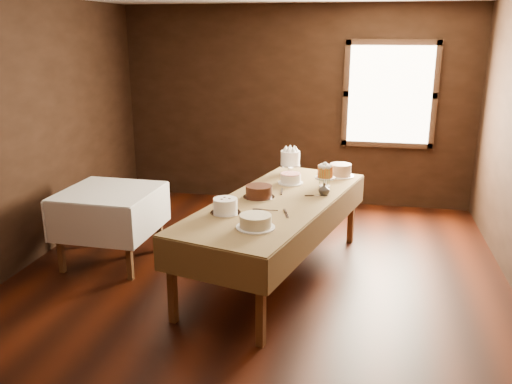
% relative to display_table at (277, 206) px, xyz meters
% --- Properties ---
extents(floor, '(5.00, 6.00, 0.01)m').
position_rel_display_table_xyz_m(floor, '(-0.17, -0.39, -0.76)').
color(floor, black).
rests_on(floor, ground).
extents(wall_back, '(5.00, 0.02, 2.80)m').
position_rel_display_table_xyz_m(wall_back, '(-0.17, 2.61, 0.64)').
color(wall_back, black).
rests_on(wall_back, ground).
extents(wall_front, '(5.00, 0.02, 2.80)m').
position_rel_display_table_xyz_m(wall_front, '(-0.17, -3.39, 0.64)').
color(wall_front, black).
rests_on(wall_front, ground).
extents(wall_left, '(0.02, 6.00, 2.80)m').
position_rel_display_table_xyz_m(wall_left, '(-2.67, -0.39, 0.64)').
color(wall_left, black).
rests_on(wall_left, ground).
extents(window, '(1.10, 0.05, 1.30)m').
position_rel_display_table_xyz_m(window, '(1.13, 2.55, 0.84)').
color(window, '#FFEABF').
rests_on(window, wall_back).
extents(display_table, '(1.67, 2.83, 0.82)m').
position_rel_display_table_xyz_m(display_table, '(0.00, 0.00, 0.00)').
color(display_table, '#52321B').
rests_on(display_table, ground).
extents(side_table, '(0.98, 0.98, 0.81)m').
position_rel_display_table_xyz_m(side_table, '(-1.81, 0.01, -0.05)').
color(side_table, '#52321B').
rests_on(side_table, ground).
extents(cake_meringue, '(0.29, 0.29, 0.28)m').
position_rel_display_table_xyz_m(cake_meringue, '(-0.01, 1.04, 0.19)').
color(cake_meringue, silver).
rests_on(cake_meringue, display_table).
extents(cake_speckled, '(0.34, 0.34, 0.15)m').
position_rel_display_table_xyz_m(cake_speckled, '(0.57, 1.04, 0.13)').
color(cake_speckled, white).
rests_on(cake_speckled, display_table).
extents(cake_lattice, '(0.28, 0.28, 0.11)m').
position_rel_display_table_xyz_m(cake_lattice, '(0.05, 0.63, 0.11)').
color(cake_lattice, white).
rests_on(cake_lattice, display_table).
extents(cake_caramel, '(0.22, 0.22, 0.25)m').
position_rel_display_table_xyz_m(cake_caramel, '(0.43, 0.54, 0.17)').
color(cake_caramel, white).
rests_on(cake_caramel, display_table).
extents(cake_chocolate, '(0.37, 0.37, 0.13)m').
position_rel_display_table_xyz_m(cake_chocolate, '(-0.19, 0.04, 0.12)').
color(cake_chocolate, silver).
rests_on(cake_chocolate, display_table).
extents(cake_swirl, '(0.28, 0.28, 0.14)m').
position_rel_display_table_xyz_m(cake_swirl, '(-0.39, -0.50, 0.13)').
color(cake_swirl, silver).
rests_on(cake_swirl, display_table).
extents(cake_cream, '(0.36, 0.36, 0.12)m').
position_rel_display_table_xyz_m(cake_cream, '(-0.05, -0.82, 0.12)').
color(cake_cream, white).
rests_on(cake_cream, display_table).
extents(cake_server_a, '(0.24, 0.04, 0.01)m').
position_rel_display_table_xyz_m(cake_server_a, '(-0.01, -0.34, 0.07)').
color(cake_server_a, silver).
rests_on(cake_server_a, display_table).
extents(cake_server_b, '(0.09, 0.24, 0.01)m').
position_rel_display_table_xyz_m(cake_server_b, '(0.17, -0.45, 0.07)').
color(cake_server_b, silver).
rests_on(cake_server_b, display_table).
extents(cake_server_c, '(0.05, 0.24, 0.01)m').
position_rel_display_table_xyz_m(cake_server_c, '(0.00, 0.33, 0.07)').
color(cake_server_c, silver).
rests_on(cake_server_c, display_table).
extents(cake_server_d, '(0.24, 0.08, 0.01)m').
position_rel_display_table_xyz_m(cake_server_d, '(0.42, 0.22, 0.07)').
color(cake_server_d, silver).
rests_on(cake_server_d, display_table).
extents(flower_vase, '(0.16, 0.16, 0.12)m').
position_rel_display_table_xyz_m(flower_vase, '(0.45, 0.27, 0.12)').
color(flower_vase, '#2D2823').
rests_on(flower_vase, display_table).
extents(flower_bouquet, '(0.14, 0.14, 0.20)m').
position_rel_display_table_xyz_m(flower_bouquet, '(0.45, 0.27, 0.30)').
color(flower_bouquet, white).
rests_on(flower_bouquet, flower_vase).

